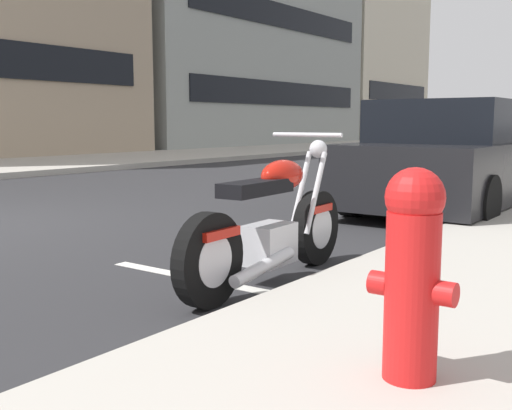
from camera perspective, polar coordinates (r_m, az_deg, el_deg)
The scene contains 7 objects.
sidewalk_far_curb at distance 21.11m, azimuth -6.63°, elevation 4.59°, with size 120.00×5.00×0.14m, color #ADA89E.
parking_stall_stripe at distance 4.63m, azimuth -3.39°, elevation -7.21°, with size 0.12×2.20×0.01m, color silver.
parked_motorcycle at distance 4.57m, azimuth 1.46°, elevation -2.00°, with size 2.10×0.62×1.11m.
parked_car_across_street at distance 8.79m, azimuth 17.80°, elevation 4.02°, with size 4.21×1.86×1.47m.
fire_hydrant at distance 2.58m, azimuth 14.30°, elevation -5.75°, with size 0.24×0.36×0.88m.
townhouse_behind_pole at distance 33.27m, azimuth -4.61°, elevation 15.61°, with size 16.00×9.81×11.59m.
townhouse_corner_block at distance 44.66m, azimuth 6.74°, elevation 15.22°, with size 10.30×10.68×14.17m.
Camera 1 is at (-3.44, -7.06, 1.19)m, focal length 43.17 mm.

